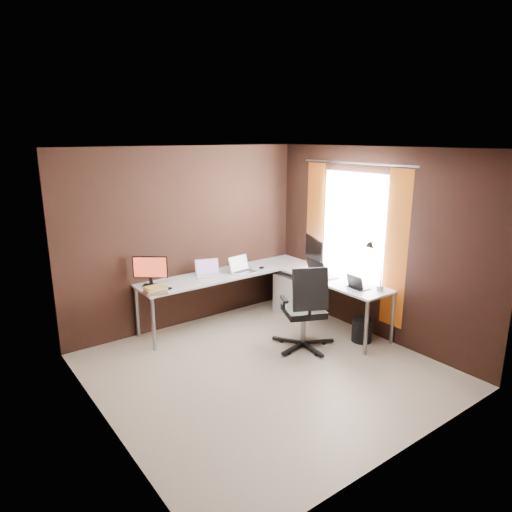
# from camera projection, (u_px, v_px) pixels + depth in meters

# --- Properties ---
(room) EXTENTS (3.60, 3.60, 2.50)m
(room) POSITION_uv_depth(u_px,v_px,m) (286.00, 258.00, 5.19)
(room) COLOR tan
(room) RESTS_ON ground
(desk) EXTENTS (2.65, 2.25, 0.73)m
(desk) POSITION_uv_depth(u_px,v_px,m) (268.00, 279.00, 6.39)
(desk) COLOR white
(desk) RESTS_ON ground
(drawer_pedestal) EXTENTS (0.42, 0.50, 0.60)m
(drawer_pedestal) POSITION_uv_depth(u_px,v_px,m) (294.00, 294.00, 6.91)
(drawer_pedestal) COLOR white
(drawer_pedestal) RESTS_ON ground
(monitor_left) EXTENTS (0.37, 0.30, 0.40)m
(monitor_left) POSITION_uv_depth(u_px,v_px,m) (150.00, 269.00, 5.90)
(monitor_left) COLOR black
(monitor_left) RESTS_ON desk
(monitor_right) EXTENTS (0.27, 0.57, 0.50)m
(monitor_right) POSITION_uv_depth(u_px,v_px,m) (314.00, 253.00, 6.49)
(monitor_right) COLOR black
(monitor_right) RESTS_ON desk
(laptop_white) EXTENTS (0.39, 0.33, 0.22)m
(laptop_white) POSITION_uv_depth(u_px,v_px,m) (208.00, 272.00, 6.37)
(laptop_white) COLOR white
(laptop_white) RESTS_ON desk
(laptop_silver) EXTENTS (0.37, 0.29, 0.23)m
(laptop_silver) POSITION_uv_depth(u_px,v_px,m) (241.00, 269.00, 6.53)
(laptop_silver) COLOR silver
(laptop_silver) RESTS_ON desk
(laptop_black_big) EXTENTS (0.32, 0.42, 0.26)m
(laptop_black_big) POSITION_uv_depth(u_px,v_px,m) (320.00, 273.00, 6.31)
(laptop_black_big) COLOR black
(laptop_black_big) RESTS_ON desk
(laptop_black_small) EXTENTS (0.21, 0.28, 0.18)m
(laptop_black_small) POSITION_uv_depth(u_px,v_px,m) (357.00, 285.00, 5.84)
(laptop_black_small) COLOR black
(laptop_black_small) RESTS_ON desk
(book_stack) EXTENTS (0.30, 0.25, 0.08)m
(book_stack) POSITION_uv_depth(u_px,v_px,m) (155.00, 290.00, 5.66)
(book_stack) COLOR #906A4D
(book_stack) RESTS_ON desk
(mouse_left) EXTENTS (0.09, 0.06, 0.03)m
(mouse_left) POSITION_uv_depth(u_px,v_px,m) (169.00, 288.00, 5.79)
(mouse_left) COLOR black
(mouse_left) RESTS_ON desk
(mouse_corner) EXTENTS (0.10, 0.07, 0.03)m
(mouse_corner) POSITION_uv_depth(u_px,v_px,m) (262.00, 268.00, 6.71)
(mouse_corner) COLOR black
(mouse_corner) RESTS_ON desk
(desk_lamp) EXTENTS (0.20, 0.23, 0.64)m
(desk_lamp) POSITION_uv_depth(u_px,v_px,m) (375.00, 260.00, 5.68)
(desk_lamp) COLOR slate
(desk_lamp) RESTS_ON desk
(office_chair) EXTENTS (0.63, 0.67, 1.11)m
(office_chair) POSITION_uv_depth(u_px,v_px,m) (304.00, 324.00, 5.75)
(office_chair) COLOR black
(office_chair) RESTS_ON ground
(wastebasket) EXTENTS (0.32, 0.32, 0.30)m
(wastebasket) POSITION_uv_depth(u_px,v_px,m) (362.00, 330.00, 5.99)
(wastebasket) COLOR black
(wastebasket) RESTS_ON ground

